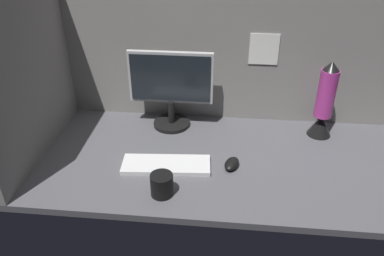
{
  "coord_description": "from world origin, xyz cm",
  "views": [
    {
      "loc": [
        -5.85,
        -139.74,
        98.5
      ],
      "look_at": [
        -13.05,
        0.0,
        14.0
      ],
      "focal_mm": 36.16,
      "sensor_mm": 36.0,
      "label": 1
    }
  ],
  "objects_px": {
    "monitor": "(171,86)",
    "mug_black_travel": "(162,185)",
    "mouse": "(232,164)",
    "lava_lamp": "(324,106)",
    "keyboard": "(166,165)"
  },
  "relations": [
    {
      "from": "monitor",
      "to": "mug_black_travel",
      "type": "height_order",
      "value": "monitor"
    },
    {
      "from": "mouse",
      "to": "lava_lamp",
      "type": "bearing_deg",
      "value": 54.3
    },
    {
      "from": "mug_black_travel",
      "to": "lava_lamp",
      "type": "xyz_separation_m",
      "value": [
        0.68,
        0.5,
        0.11
      ]
    },
    {
      "from": "mug_black_travel",
      "to": "lava_lamp",
      "type": "height_order",
      "value": "lava_lamp"
    },
    {
      "from": "keyboard",
      "to": "mug_black_travel",
      "type": "distance_m",
      "value": 0.18
    },
    {
      "from": "keyboard",
      "to": "monitor",
      "type": "bearing_deg",
      "value": 90.09
    },
    {
      "from": "mug_black_travel",
      "to": "lava_lamp",
      "type": "relative_size",
      "value": 0.24
    },
    {
      "from": "mouse",
      "to": "mug_black_travel",
      "type": "height_order",
      "value": "mug_black_travel"
    },
    {
      "from": "monitor",
      "to": "mug_black_travel",
      "type": "xyz_separation_m",
      "value": [
        0.04,
        -0.53,
        -0.16
      ]
    },
    {
      "from": "mouse",
      "to": "lava_lamp",
      "type": "height_order",
      "value": "lava_lamp"
    },
    {
      "from": "lava_lamp",
      "to": "mug_black_travel",
      "type": "bearing_deg",
      "value": -143.26
    },
    {
      "from": "monitor",
      "to": "keyboard",
      "type": "height_order",
      "value": "monitor"
    },
    {
      "from": "mouse",
      "to": "mug_black_travel",
      "type": "xyz_separation_m",
      "value": [
        -0.26,
        -0.2,
        0.03
      ]
    },
    {
      "from": "keyboard",
      "to": "mug_black_travel",
      "type": "xyz_separation_m",
      "value": [
        0.01,
        -0.17,
        0.03
      ]
    },
    {
      "from": "monitor",
      "to": "lava_lamp",
      "type": "height_order",
      "value": "monitor"
    }
  ]
}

